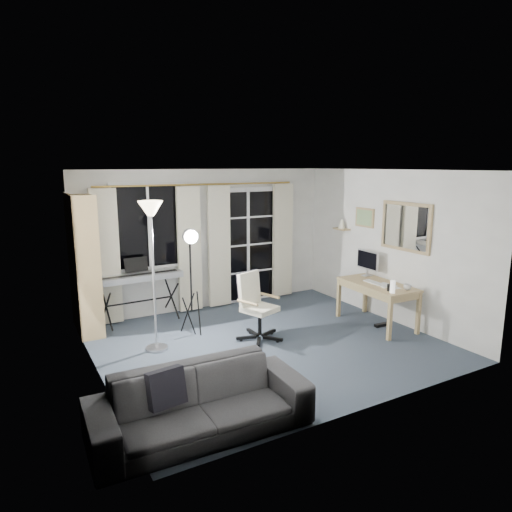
% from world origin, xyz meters
% --- Properties ---
extents(floor, '(4.50, 4.00, 0.02)m').
position_xyz_m(floor, '(0.00, 0.00, -0.01)').
color(floor, '#394553').
rests_on(floor, ground).
extents(window, '(1.20, 0.08, 1.40)m').
position_xyz_m(window, '(-1.05, 1.97, 1.50)').
color(window, white).
rests_on(window, floor).
extents(french_door, '(1.32, 0.09, 2.11)m').
position_xyz_m(french_door, '(0.75, 1.97, 1.03)').
color(french_door, white).
rests_on(french_door, floor).
extents(curtains, '(3.60, 0.07, 2.13)m').
position_xyz_m(curtains, '(-0.14, 1.88, 1.09)').
color(curtains, gold).
rests_on(curtains, floor).
extents(bookshelf, '(0.35, 0.97, 2.07)m').
position_xyz_m(bookshelf, '(-2.13, 1.78, 0.98)').
color(bookshelf, tan).
rests_on(bookshelf, floor).
extents(torchiere_lamp, '(0.41, 0.41, 2.02)m').
position_xyz_m(torchiere_lamp, '(-1.42, 0.57, 1.62)').
color(torchiere_lamp, '#B2B2B7').
rests_on(torchiere_lamp, floor).
extents(keyboard_piano, '(1.36, 0.68, 0.98)m').
position_xyz_m(keyboard_piano, '(-1.32, 1.70, 0.74)').
color(keyboard_piano, black).
rests_on(keyboard_piano, floor).
extents(studio_light, '(0.33, 0.34, 1.62)m').
position_xyz_m(studio_light, '(-0.78, 0.83, 1.30)').
color(studio_light, black).
rests_on(studio_light, floor).
extents(office_chair, '(0.67, 0.65, 0.97)m').
position_xyz_m(office_chair, '(-0.05, 0.29, 0.57)').
color(office_chair, black).
rests_on(office_chair, floor).
extents(desk, '(0.68, 1.28, 0.67)m').
position_xyz_m(desk, '(1.88, -0.18, 0.59)').
color(desk, tan).
rests_on(desk, floor).
extents(monitor, '(0.17, 0.48, 0.42)m').
position_xyz_m(monitor, '(2.08, 0.27, 0.93)').
color(monitor, silver).
rests_on(monitor, desk).
extents(desk_clutter, '(0.41, 0.76, 0.85)m').
position_xyz_m(desk_clutter, '(1.82, -0.39, 0.53)').
color(desk_clutter, white).
rests_on(desk_clutter, desk).
extents(mug, '(0.11, 0.09, 0.11)m').
position_xyz_m(mug, '(1.98, -0.68, 0.73)').
color(mug, silver).
rests_on(mug, desk).
extents(wall_mirror, '(0.04, 0.94, 0.74)m').
position_xyz_m(wall_mirror, '(2.22, -0.35, 1.55)').
color(wall_mirror, tan).
rests_on(wall_mirror, floor).
extents(framed_print, '(0.03, 0.42, 0.32)m').
position_xyz_m(framed_print, '(2.23, 0.55, 1.60)').
color(framed_print, tan).
rests_on(framed_print, floor).
extents(wall_shelf, '(0.16, 0.30, 0.18)m').
position_xyz_m(wall_shelf, '(2.16, 1.05, 1.41)').
color(wall_shelf, tan).
rests_on(wall_shelf, floor).
extents(sofa, '(2.06, 0.67, 0.80)m').
position_xyz_m(sofa, '(-1.65, -1.55, 0.40)').
color(sofa, '#28272A').
rests_on(sofa, floor).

